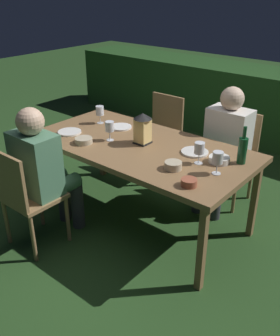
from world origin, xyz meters
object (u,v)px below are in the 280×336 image
at_px(chair_side_right_b, 232,152).
at_px(plate_b, 70,132).
at_px(bowl_olives, 219,159).
at_px(bowl_dip, 189,182).
at_px(person_in_green, 44,168).
at_px(wine_glass_b, 100,111).
at_px(chair_side_left_a, 25,194).
at_px(wine_glass_a, 110,127).
at_px(green_bottle_on_table, 242,150).
at_px(dining_table, 140,150).
at_px(bowl_bread, 84,140).
at_px(plate_c, 121,127).
at_px(wine_glass_d, 218,159).
at_px(bowl_salad, 173,165).
at_px(person_in_cream, 224,144).
at_px(lantern_centerpiece, 143,127).
at_px(chair_side_right_a, 161,132).
at_px(plate_a, 195,152).
at_px(wine_glass_c, 200,149).

bearing_deg(chair_side_right_b, plate_b, -135.43).
xyz_separation_m(bowl_olives, bowl_dip, (0.02, -0.45, 0.00)).
xyz_separation_m(person_in_green, wine_glass_b, (-0.20, 0.84, 0.22)).
relative_size(chair_side_left_a, person_in_green, 0.76).
relative_size(chair_side_right_b, wine_glass_a, 5.15).
bearing_deg(green_bottle_on_table, dining_table, -165.52).
bearing_deg(person_in_green, bowl_bread, 83.19).
relative_size(chair_side_left_a, wine_glass_a, 5.15).
bearing_deg(plate_c, wine_glass_d, -12.40).
bearing_deg(bowl_dip, bowl_salad, 148.63).
bearing_deg(dining_table, bowl_bread, -143.65).
bearing_deg(person_in_cream, dining_table, -122.37).
relative_size(person_in_green, lantern_centerpiece, 4.34).
relative_size(chair_side_right_a, wine_glass_a, 5.15).
height_order(chair_side_right_b, chair_side_left_a, same).
bearing_deg(plate_c, person_in_green, -92.53).
xyz_separation_m(wine_glass_d, bowl_olives, (-0.08, 0.18, -0.09)).
height_order(chair_side_right_a, bowl_olives, chair_side_right_a).
bearing_deg(chair_side_left_a, plate_c, 87.93).
height_order(person_in_green, lantern_centerpiece, person_in_green).
bearing_deg(bowl_bread, chair_side_left_a, -94.57).
distance_m(wine_glass_b, bowl_dip, 1.42).
height_order(person_in_green, green_bottle_on_table, person_in_green).
height_order(person_in_cream, person_in_green, same).
xyz_separation_m(plate_a, plate_b, (-1.11, -0.34, 0.00)).
bearing_deg(bowl_olives, person_in_cream, 113.93).
height_order(dining_table, bowl_dip, bowl_dip).
height_order(chair_side_right_b, wine_glass_b, wine_glass_b).
relative_size(lantern_centerpiece, bowl_bread, 1.79).
distance_m(person_in_green, plate_a, 1.21).
bearing_deg(bowl_dip, plate_b, 174.32).
distance_m(chair_side_left_a, plate_b, 0.76).
height_order(chair_side_right_a, bowl_bread, chair_side_right_a).
height_order(person_in_cream, bowl_dip, person_in_cream).
bearing_deg(bowl_bread, plate_b, 163.54).
distance_m(chair_side_left_a, green_bottle_on_table, 1.69).
height_order(lantern_centerpiece, wine_glass_c, lantern_centerpiece).
bearing_deg(wine_glass_c, dining_table, -179.82).
height_order(dining_table, bowl_salad, bowl_salad).
distance_m(dining_table, bowl_bread, 0.48).
distance_m(lantern_centerpiece, plate_c, 0.45).
height_order(plate_a, bowl_olives, bowl_olives).
bearing_deg(lantern_centerpiece, green_bottle_on_table, 12.28).
bearing_deg(chair_side_right_b, plate_c, -140.26).
bearing_deg(wine_glass_a, person_in_cream, 48.37).
bearing_deg(wine_glass_c, plate_c, 168.88).
xyz_separation_m(lantern_centerpiece, bowl_bread, (-0.39, -0.32, -0.12)).
bearing_deg(chair_side_right_a, bowl_dip, -46.83).
distance_m(person_in_green, bowl_bread, 0.42).
bearing_deg(wine_glass_d, bowl_bread, -169.09).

